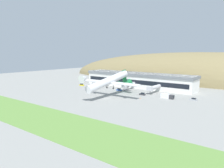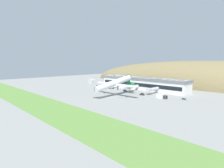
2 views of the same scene
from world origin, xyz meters
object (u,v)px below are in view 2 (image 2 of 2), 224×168
object	(u,v)px
jetway_0	(113,84)
service_car_1	(125,91)
terminal_building	(141,82)
traffic_cone_0	(139,97)
jetway_2	(152,89)
service_car_0	(184,100)
service_car_3	(142,94)
cargo_airplane	(115,83)
fuel_truck	(162,96)
jetway_1	(133,87)
service_car_2	(97,86)

from	to	relation	value
jetway_0	service_car_1	xyz separation A→B (m)	(20.86, -6.26, -3.32)
terminal_building	traffic_cone_0	world-z (taller)	terminal_building
service_car_1	traffic_cone_0	world-z (taller)	service_car_1
jetway_2	service_car_0	world-z (taller)	jetway_2
service_car_3	cargo_airplane	bearing A→B (deg)	-127.39
service_car_3	fuel_truck	xyz separation A→B (m)	(17.19, 0.07, 0.70)
jetway_1	service_car_2	distance (m)	43.39
jetway_2	fuel_truck	size ratio (longest dim) A/B	1.93
jetway_0	service_car_0	distance (m)	75.28
jetway_1	cargo_airplane	world-z (taller)	cargo_airplane
traffic_cone_0	service_car_1	bearing A→B (deg)	150.95
cargo_airplane	service_car_2	bearing A→B (deg)	154.66
service_car_1	fuel_truck	distance (m)	39.83
service_car_1	service_car_2	bearing A→B (deg)	179.64
service_car_1	service_car_3	distance (m)	22.85
cargo_airplane	service_car_3	bearing A→B (deg)	52.61
service_car_0	service_car_1	size ratio (longest dim) A/B	1.04
jetway_0	traffic_cone_0	size ratio (longest dim) A/B	26.04
terminal_building	traffic_cone_0	size ratio (longest dim) A/B	161.41
cargo_airplane	fuel_truck	xyz separation A→B (m)	(30.74, 17.81, -8.62)
jetway_0	service_car_1	world-z (taller)	jetway_0
service_car_0	service_car_1	distance (m)	54.04
jetway_1	service_car_0	size ratio (longest dim) A/B	3.38
service_car_0	service_car_1	xyz separation A→B (m)	(-54.04, 0.54, 0.03)
terminal_building	jetway_2	world-z (taller)	terminal_building
jetway_2	service_car_2	distance (m)	64.54
jetway_0	service_car_3	distance (m)	44.72
service_car_0	service_car_1	bearing A→B (deg)	179.43
cargo_airplane	service_car_1	world-z (taller)	cargo_airplane
jetway_0	fuel_truck	bearing A→B (deg)	-10.24
jetway_2	service_car_2	world-z (taller)	jetway_2
jetway_0	service_car_3	size ratio (longest dim) A/B	3.59
jetway_0	traffic_cone_0	xyz separation A→B (m)	(47.61, -21.12, -3.71)
jetway_1	service_car_3	xyz separation A→B (m)	(18.72, -11.39, -3.31)
jetway_0	jetway_1	world-z (taller)	same
service_car_2	service_car_3	bearing A→B (deg)	-4.62
service_car_0	cargo_airplane	bearing A→B (deg)	-154.14
jetway_1	service_car_3	size ratio (longest dim) A/B	3.41
service_car_2	traffic_cone_0	bearing A→B (deg)	-12.91
jetway_0	service_car_3	bearing A→B (deg)	-14.27
fuel_truck	traffic_cone_0	world-z (taller)	fuel_truck
service_car_1	fuel_truck	bearing A→B (deg)	-6.71
jetway_2	jetway_0	bearing A→B (deg)	179.43
cargo_airplane	jetway_0	bearing A→B (deg)	135.92
jetway_0	terminal_building	bearing A→B (deg)	35.61
cargo_airplane	service_car_3	size ratio (longest dim) A/B	11.37
jetway_1	traffic_cone_0	world-z (taller)	jetway_1
service_car_1	service_car_3	size ratio (longest dim) A/B	0.97
terminal_building	jetway_0	bearing A→B (deg)	-144.39
service_car_2	service_car_3	xyz separation A→B (m)	(61.50, -4.97, 0.00)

